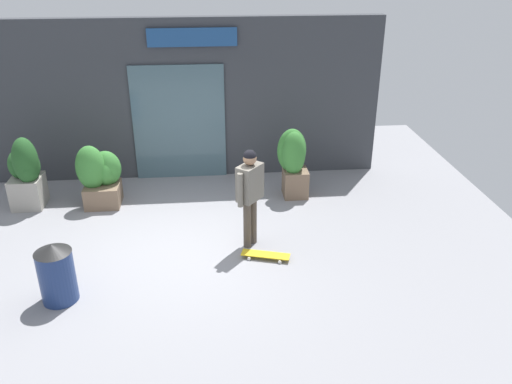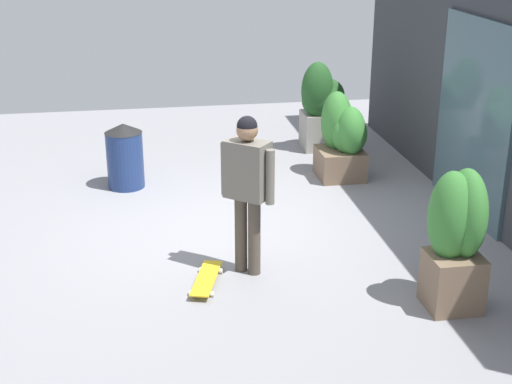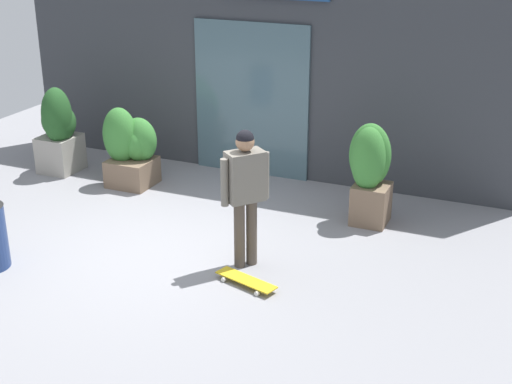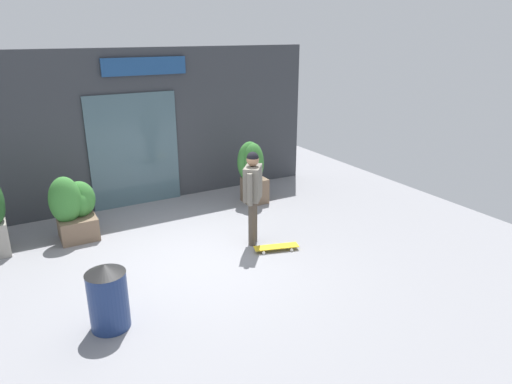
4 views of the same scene
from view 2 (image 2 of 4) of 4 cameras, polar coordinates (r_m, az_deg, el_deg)
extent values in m
plane|color=gray|center=(8.74, -2.11, -2.88)|extent=(12.00, 12.00, 0.00)
cube|color=#383A3F|center=(9.16, 18.00, 8.08)|extent=(8.22, 0.25, 3.29)
cube|color=#47606B|center=(9.26, 16.67, 5.52)|extent=(1.90, 0.06, 2.40)
cylinder|color=#4C4238|center=(7.50, -0.14, -3.51)|extent=(0.13, 0.13, 0.84)
cylinder|color=#4C4238|center=(7.58, -1.18, -3.26)|extent=(0.13, 0.13, 0.84)
cube|color=#6B665B|center=(7.28, -0.69, 1.77)|extent=(0.48, 0.50, 0.59)
cylinder|color=#6B665B|center=(7.16, 1.11, 1.17)|extent=(0.09, 0.09, 0.56)
cylinder|color=#6B665B|center=(7.42, -2.42, 1.86)|extent=(0.09, 0.09, 0.56)
sphere|color=#997051|center=(7.15, -0.70, 4.88)|extent=(0.22, 0.22, 0.22)
sphere|color=black|center=(7.14, -0.70, 5.17)|extent=(0.21, 0.21, 0.21)
cube|color=gold|center=(7.46, -3.90, -6.73)|extent=(0.80, 0.41, 0.02)
cylinder|color=silver|center=(7.25, -3.43, -7.98)|extent=(0.06, 0.04, 0.05)
cylinder|color=silver|center=(7.28, -5.11, -7.85)|extent=(0.06, 0.04, 0.05)
cylinder|color=silver|center=(7.68, -2.75, -6.20)|extent=(0.06, 0.04, 0.05)
cylinder|color=silver|center=(7.71, -4.33, -6.10)|extent=(0.06, 0.04, 0.05)
cube|color=brown|center=(10.43, 6.59, 2.23)|extent=(0.65, 0.63, 0.42)
ellipsoid|color=#387A33|center=(10.22, 7.40, 4.75)|extent=(0.56, 0.41, 0.69)
ellipsoid|color=#387A33|center=(10.23, 7.35, 4.48)|extent=(0.40, 0.50, 0.57)
ellipsoid|color=#387A33|center=(10.39, 6.33, 5.50)|extent=(0.56, 0.44, 0.86)
cube|color=brown|center=(7.19, 15.12, -6.75)|extent=(0.47, 0.49, 0.55)
ellipsoid|color=#387A33|center=(6.96, 15.20, -2.23)|extent=(0.36, 0.43, 0.76)
ellipsoid|color=#387A33|center=(6.94, 14.99, -1.84)|extent=(0.45, 0.41, 0.88)
ellipsoid|color=#387A33|center=(7.02, 16.07, -1.68)|extent=(0.57, 0.36, 0.88)
cube|color=gray|center=(11.71, 5.15, 4.83)|extent=(0.56, 0.62, 0.59)
ellipsoid|color=#235123|center=(11.42, 4.82, 7.92)|extent=(0.46, 0.50, 0.89)
ellipsoid|color=#235123|center=(11.44, 5.07, 7.20)|extent=(0.37, 0.59, 0.56)
ellipsoid|color=#235123|center=(11.68, 5.59, 7.49)|extent=(0.41, 0.56, 0.56)
cylinder|color=navy|center=(10.09, -10.21, 2.48)|extent=(0.50, 0.50, 0.78)
cone|color=black|center=(9.96, -10.37, 4.94)|extent=(0.51, 0.51, 0.12)
camera|label=1|loc=(9.92, -54.56, 18.86)|focal=36.85mm
camera|label=3|loc=(7.03, -70.99, 11.44)|focal=50.56mm
camera|label=4|loc=(11.78, -39.22, 16.97)|focal=32.13mm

